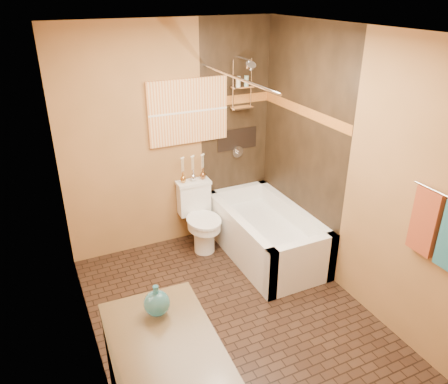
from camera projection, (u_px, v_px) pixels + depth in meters
floor at (231, 314)px, 4.07m from camera, size 3.00×3.00×0.00m
wall_left at (79, 225)px, 3.08m from camera, size 0.02×3.00×2.50m
wall_right at (349, 169)px, 4.00m from camera, size 0.02×3.00×2.50m
wall_back at (171, 140)px, 4.76m from camera, size 2.40×0.02×2.50m
wall_front at (356, 304)px, 2.31m from camera, size 2.40×0.02×2.50m
ceiling at (233, 30)px, 3.00m from camera, size 3.00×3.00×0.00m
alcove_tile_back at (235, 131)px, 5.05m from camera, size 0.85×0.01×2.50m
alcove_tile_right at (301, 145)px, 4.61m from camera, size 0.01×1.50×2.50m
mosaic_band_back at (236, 100)px, 4.88m from camera, size 0.85×0.01×0.10m
mosaic_band_right at (303, 111)px, 4.45m from camera, size 0.01×1.50×0.10m
alcove_niche at (237, 139)px, 5.10m from camera, size 0.50×0.01×0.25m
shower_fixtures at (242, 97)px, 4.79m from camera, size 0.24×0.33×1.16m
curtain_rod at (235, 77)px, 3.97m from camera, size 0.03×1.55×0.03m
towel_bar at (446, 196)px, 3.04m from camera, size 0.02×0.55×0.02m
towel_rust at (425, 222)px, 3.26m from camera, size 0.05×0.22×0.52m
sunset_painting at (188, 111)px, 4.69m from camera, size 0.90×0.04×0.70m
vanity_mirror at (105, 270)px, 2.16m from camera, size 0.01×1.00×0.90m
bathtub at (265, 237)px, 4.90m from camera, size 0.80×1.50×0.55m
toilet at (200, 217)px, 4.98m from camera, size 0.39×0.58×0.76m
teal_bottle at (157, 300)px, 2.71m from camera, size 0.22×0.22×0.26m
bud_vases at (193, 168)px, 4.89m from camera, size 0.30×0.06×0.30m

